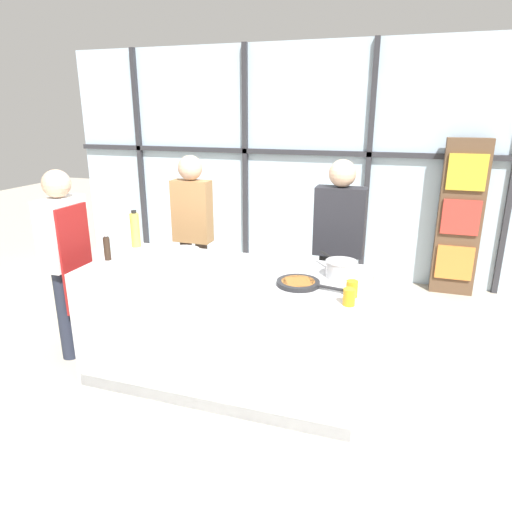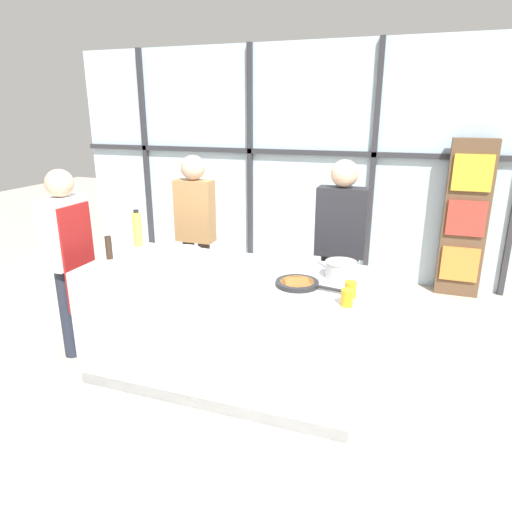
# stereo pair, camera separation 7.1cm
# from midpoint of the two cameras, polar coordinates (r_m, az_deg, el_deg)

# --- Properties ---
(ground_plane) EXTENTS (18.00, 18.00, 0.00)m
(ground_plane) POSITION_cam_midpoint_polar(r_m,az_deg,el_deg) (3.76, -3.13, -14.90)
(ground_plane) COLOR #BCB29E
(back_window_wall) EXTENTS (6.40, 0.10, 2.80)m
(back_window_wall) POSITION_cam_midpoint_polar(r_m,az_deg,el_deg) (5.77, 7.09, 11.40)
(back_window_wall) COLOR silver
(back_window_wall) RESTS_ON ground_plane
(bookshelf) EXTENTS (0.46, 0.19, 1.75)m
(bookshelf) POSITION_cam_midpoint_polar(r_m,az_deg,el_deg) (5.56, 25.01, 4.14)
(bookshelf) COLOR brown
(bookshelf) RESTS_ON ground_plane
(demo_island) EXTENTS (2.10, 0.90, 0.91)m
(demo_island) POSITION_cam_midpoint_polar(r_m,az_deg,el_deg) (3.54, -3.24, -8.71)
(demo_island) COLOR silver
(demo_island) RESTS_ON ground_plane
(chef) EXTENTS (0.23, 0.42, 1.59)m
(chef) POSITION_cam_midpoint_polar(r_m,az_deg,el_deg) (4.07, -21.87, 0.37)
(chef) COLOR #232838
(chef) RESTS_ON ground_plane
(spectator_far_left) EXTENTS (0.37, 0.23, 1.64)m
(spectator_far_left) POSITION_cam_midpoint_polar(r_m,az_deg,el_deg) (4.44, -7.13, 3.62)
(spectator_far_left) COLOR #47382D
(spectator_far_left) RESTS_ON ground_plane
(spectator_center_left) EXTENTS (0.43, 0.23, 1.64)m
(spectator_center_left) POSITION_cam_midpoint_polar(r_m,az_deg,el_deg) (4.03, 11.02, 1.67)
(spectator_center_left) COLOR black
(spectator_center_left) RESTS_ON ground_plane
(frying_pan) EXTENTS (0.52, 0.29, 0.03)m
(frying_pan) POSITION_cam_midpoint_polar(r_m,az_deg,el_deg) (3.07, 5.98, -3.42)
(frying_pan) COLOR #232326
(frying_pan) RESTS_ON demo_island
(saucepan) EXTENTS (0.30, 0.35, 0.12)m
(saucepan) POSITION_cam_midpoint_polar(r_m,az_deg,el_deg) (3.25, 11.17, -1.59)
(saucepan) COLOR silver
(saucepan) RESTS_ON demo_island
(white_plate) EXTENTS (0.27, 0.27, 0.01)m
(white_plate) POSITION_cam_midpoint_polar(r_m,az_deg,el_deg) (3.31, -12.29, -2.35)
(white_plate) COLOR white
(white_plate) RESTS_ON demo_island
(mixing_bowl) EXTENTS (0.28, 0.28, 0.07)m
(mixing_bowl) POSITION_cam_midpoint_polar(r_m,az_deg,el_deg) (3.66, -8.51, 0.35)
(mixing_bowl) COLOR silver
(mixing_bowl) RESTS_ON demo_island
(oil_bottle) EXTENTS (0.08, 0.08, 0.32)m
(oil_bottle) POSITION_cam_midpoint_polar(r_m,az_deg,el_deg) (4.04, -14.12, 3.30)
(oil_bottle) COLOR #E0CC4C
(oil_bottle) RESTS_ON demo_island
(pepper_grinder) EXTENTS (0.05, 0.05, 0.21)m
(pepper_grinder) POSITION_cam_midpoint_polar(r_m,az_deg,el_deg) (3.75, -17.42, 1.09)
(pepper_grinder) COLOR #332319
(pepper_grinder) RESTS_ON demo_island
(juice_glass_near) EXTENTS (0.07, 0.07, 0.10)m
(juice_glass_near) POSITION_cam_midpoint_polar(r_m,az_deg,el_deg) (2.79, 12.02, -5.13)
(juice_glass_near) COLOR orange
(juice_glass_near) RESTS_ON demo_island
(juice_glass_far) EXTENTS (0.07, 0.07, 0.10)m
(juice_glass_far) POSITION_cam_midpoint_polar(r_m,az_deg,el_deg) (2.92, 12.40, -4.12)
(juice_glass_far) COLOR orange
(juice_glass_far) RESTS_ON demo_island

